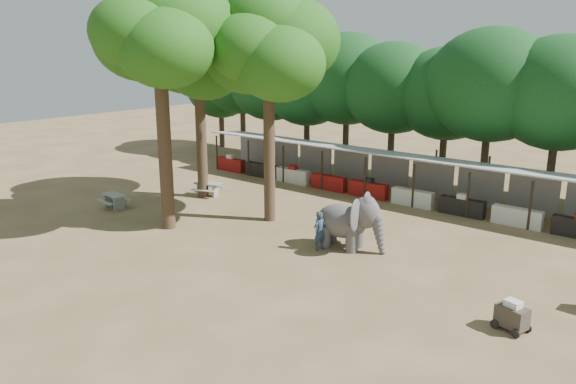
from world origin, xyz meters
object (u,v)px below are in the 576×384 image
Objects in this scene: cart_front at (512,316)px; handler at (320,231)px; yard_tree_left at (199,52)px; picnic_table_near at (114,199)px; picnic_table_far at (208,187)px; elephant at (350,221)px; yard_tree_center at (160,30)px; yard_tree_back at (269,46)px.

handler is at bearing -176.96° from cart_front.
yard_tree_left reaches higher than picnic_table_near.
handler is at bearing 14.88° from picnic_table_near.
handler is 10.88m from picnic_table_far.
picnic_table_near is (-13.34, -2.76, -0.73)m from elephant.
picnic_table_far is (-10.40, 3.15, -0.35)m from handler.
yard_tree_left is 5.92m from yard_tree_center.
picnic_table_near is at bearing -153.83° from yard_tree_back.
elephant is 1.35m from handler.
picnic_table_far is (2.06, 4.96, 0.01)m from picnic_table_near.
elephant is 11.52m from picnic_table_far.
yard_tree_left is 6.09m from yard_tree_back.
yard_tree_back is at bearing -9.46° from yard_tree_left.
yard_tree_back is (3.00, 4.00, -0.67)m from yard_tree_center.
picnic_table_far is 19.84m from cart_front.
yard_tree_center is (3.00, -5.00, 1.01)m from yard_tree_left.
yard_tree_back reaches higher than yard_tree_left.
yard_tree_back is at bearing 179.02° from cart_front.
yard_tree_center is at bearing -126.86° from yard_tree_back.
yard_tree_back is 16.11m from cart_front.
elephant is at bearing 18.87° from yard_tree_center.
cart_front is (13.37, -4.03, -8.05)m from yard_tree_back.
yard_tree_left reaches higher than handler.
cart_front is at bearing -89.45° from handler.
elephant reaches higher than cart_front.
yard_tree_left is 3.34× the size of elephant.
cart_front reaches higher than picnic_table_near.
picnic_table_near is (-7.85, -3.86, -8.05)m from yard_tree_back.
yard_tree_left is 13.60m from elephant.
yard_tree_center is at bearing 117.70° from handler.
yard_tree_back reaches higher than picnic_table_far.
yard_tree_left is 9.30m from picnic_table_near.
handler is 8.99m from cart_front.
yard_tree_center is 18.54m from cart_front.
handler reaches higher than picnic_table_far.
picnic_table_far reaches higher than picnic_table_near.
yard_tree_left is 0.92× the size of yard_tree_center.
yard_tree_back is 11.89m from picnic_table_near.
handler is (-0.88, -0.95, -0.37)m from elephant.
elephant is (8.49, 2.90, -7.98)m from yard_tree_center.
yard_tree_left is 6.63× the size of picnic_table_near.
picnic_table_far is at bearing 86.44° from handler.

